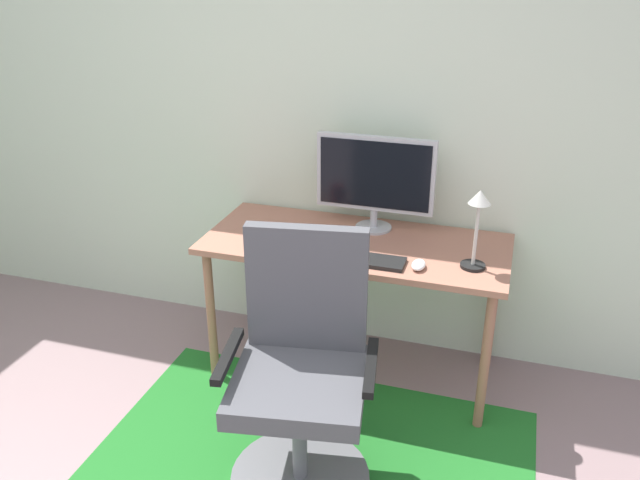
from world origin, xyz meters
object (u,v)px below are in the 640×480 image
Objects in this scene: monitor at (375,177)px; keyboard at (357,259)px; desk_lamp at (478,216)px; computer_mouse at (419,265)px; cell_phone at (260,234)px; office_chair at (302,388)px; coffee_cup at (296,242)px; desk at (355,255)px.

keyboard is (0.01, -0.38, -0.26)m from monitor.
desk_lamp is at bearing 9.89° from keyboard.
cell_phone is (-0.80, 0.13, -0.01)m from computer_mouse.
computer_mouse is at bearing -159.89° from desk_lamp.
keyboard is 0.41× the size of office_chair.
desk_lamp is at bearing 20.11° from computer_mouse.
monitor is at bearing 76.96° from office_chair.
coffee_cup is (-0.29, 0.02, 0.04)m from keyboard.
desk_lamp is 0.34× the size of office_chair.
computer_mouse is 0.10× the size of office_chair.
desk is at bearing 106.39° from keyboard.
desk is 0.23m from keyboard.
coffee_cup is (-0.23, -0.19, 0.12)m from desk.
computer_mouse reaches higher than keyboard.
desk_lamp reaches higher than cell_phone.
monitor is 0.46m from keyboard.
coffee_cup reaches higher than computer_mouse.
desk_lamp is (0.56, -0.11, 0.32)m from desk.
computer_mouse is (0.33, -0.20, 0.09)m from desk.
monitor reaches higher than office_chair.
desk_lamp reaches higher than desk.
cell_phone is at bearing 112.80° from office_chair.
keyboard is 0.30m from coffee_cup.
keyboard reaches higher than desk.
desk_lamp is (0.79, 0.07, 0.19)m from coffee_cup.
desk is at bearing 38.59° from coffee_cup.
office_chair is (-0.57, -0.67, -0.54)m from desk_lamp.
keyboard is 4.65× the size of coffee_cup.
monitor is 0.54m from computer_mouse.
desk_lamp is at bearing -11.57° from desk.
coffee_cup is at bearing -174.81° from desk_lamp.
desk_lamp reaches higher than computer_mouse.
office_chair is at bearing -69.28° from coffee_cup.
computer_mouse is 0.29× the size of desk_lamp.
computer_mouse reaches higher than cell_phone.
coffee_cup reaches higher than desk.
desk is 1.37× the size of office_chair.
office_chair is at bearing -93.24° from monitor.
computer_mouse is 1.12× the size of coffee_cup.
desk is 0.65m from desk_lamp.
keyboard is at bearing -73.61° from desk.
monitor is 1.62× the size of desk_lamp.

